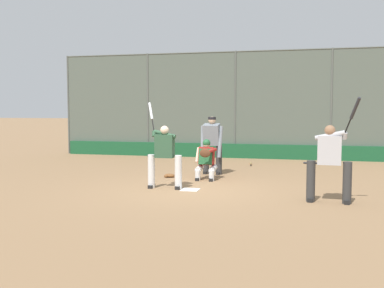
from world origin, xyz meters
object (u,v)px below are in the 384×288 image
batter_on_deck (330,161)px  fielding_glove_on_dirt (169,176)px  catcher_behind_plate (206,159)px  spare_bat_near_backstop (150,157)px  spare_bat_by_padding (251,164)px  batter_at_plate (164,154)px  umpire_home (212,143)px  spare_bat_third_base_side (312,163)px

batter_on_deck → fielding_glove_on_dirt: batter_on_deck is taller
catcher_behind_plate → spare_bat_near_backstop: (3.47, -5.24, -0.56)m
fielding_glove_on_dirt → spare_bat_by_padding: bearing=-118.5°
batter_at_plate → spare_bat_near_backstop: (2.74, -6.80, -0.82)m
batter_at_plate → umpire_home: (-0.68, -2.68, 0.09)m
spare_bat_near_backstop → fielding_glove_on_dirt: fielding_glove_on_dirt is taller
spare_bat_near_backstop → fielding_glove_on_dirt: bearing=172.8°
batter_at_plate → batter_on_deck: (-3.89, 0.82, 0.04)m
catcher_behind_plate → umpire_home: size_ratio=0.65×
umpire_home → fielding_glove_on_dirt: 1.68m
spare_bat_third_base_side → spare_bat_by_padding: bearing=13.9°
batter_on_deck → spare_bat_third_base_side: batter_on_deck is taller
batter_on_deck → fielding_glove_on_dirt: (4.29, -2.58, -0.84)m
spare_bat_near_backstop → fielding_glove_on_dirt: 5.57m
spare_bat_third_base_side → spare_bat_near_backstop: bearing=-10.8°
batter_at_plate → spare_bat_near_backstop: bearing=-68.0°
umpire_home → batter_on_deck: (-3.21, 3.51, -0.05)m
fielding_glove_on_dirt → catcher_behind_plate: bearing=170.4°
fielding_glove_on_dirt → batter_at_plate: bearing=102.8°
umpire_home → spare_bat_by_padding: (-0.89, -2.70, -0.91)m
batter_on_deck → fielding_glove_on_dirt: 5.07m
batter_on_deck → spare_bat_by_padding: bearing=115.0°
batter_on_deck → spare_bat_near_backstop: size_ratio=2.79×
spare_bat_near_backstop → spare_bat_by_padding: size_ratio=0.91×
batter_at_plate → spare_bat_by_padding: bearing=-106.1°
spare_bat_near_backstop → spare_bat_by_padding: (-4.31, 1.43, 0.00)m
umpire_home → batter_on_deck: bearing=138.9°
catcher_behind_plate → spare_bat_third_base_side: (-2.96, -4.52, -0.56)m
spare_bat_third_base_side → fielding_glove_on_dirt: bearing=42.2°
batter_at_plate → fielding_glove_on_dirt: (0.40, -1.75, -0.80)m
spare_bat_by_padding → spare_bat_third_base_side: size_ratio=1.05×
spare_bat_near_backstop → spare_bat_third_base_side: size_ratio=0.95×
catcher_behind_plate → spare_bat_by_padding: size_ratio=1.30×
umpire_home → spare_bat_by_padding: umpire_home is taller
spare_bat_by_padding → spare_bat_third_base_side: (-2.13, -0.70, 0.00)m
catcher_behind_plate → spare_bat_near_backstop: size_ratio=1.43×
batter_at_plate → spare_bat_third_base_side: bearing=-121.2°
catcher_behind_plate → spare_bat_by_padding: 3.95m
batter_on_deck → umpire_home: bearing=136.9°
catcher_behind_plate → batter_on_deck: batter_on_deck is taller
batter_on_deck → spare_bat_third_base_side: 6.96m
umpire_home → spare_bat_third_base_side: umpire_home is taller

